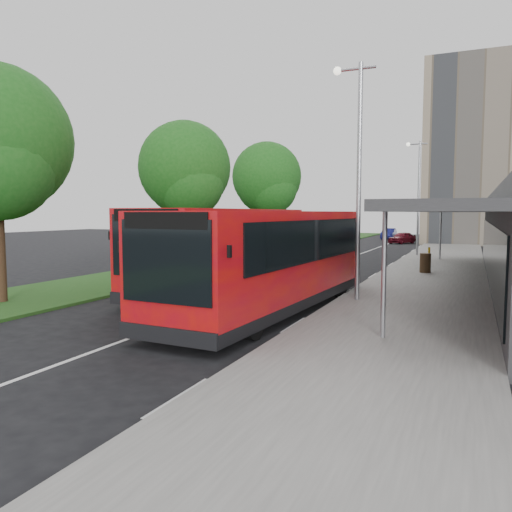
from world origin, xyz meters
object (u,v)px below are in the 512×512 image
at_px(lamp_post_near, 357,166).
at_px(bus_main, 273,260).
at_px(tree_mid, 185,174).
at_px(car_far, 389,234).
at_px(car_near, 402,238).
at_px(litter_bin, 425,263).
at_px(bus_second, 228,248).
at_px(tree_far, 267,181).
at_px(bollard, 429,254).
at_px(lamp_post_far, 417,190).

bearing_deg(lamp_post_near, bus_main, -133.42).
xyz_separation_m(tree_mid, car_far, (5.72, 36.00, -4.66)).
bearing_deg(car_near, bus_main, -64.52).
bearing_deg(litter_bin, lamp_post_near, -99.74).
height_order(bus_second, car_far, bus_second).
bearing_deg(tree_far, tree_mid, -90.00).
distance_m(tree_far, bollard, 13.91).
bearing_deg(tree_mid, lamp_post_far, 49.32).
relative_size(bus_second, litter_bin, 12.10).
bearing_deg(litter_bin, lamp_post_far, 98.15).
distance_m(tree_mid, bollard, 15.55).
bearing_deg(car_near, lamp_post_far, -54.96).
relative_size(tree_mid, bus_main, 0.72).
bearing_deg(car_near, bollard, -53.99).
height_order(litter_bin, bollard, litter_bin).
bearing_deg(bus_main, bollard, 82.10).
distance_m(lamp_post_near, bus_main, 4.40).
bearing_deg(litter_bin, car_far, 101.60).
relative_size(lamp_post_near, litter_bin, 8.28).
bearing_deg(tree_far, litter_bin, -38.12).
bearing_deg(bus_main, litter_bin, 75.09).
distance_m(lamp_post_near, bollard, 15.78).
bearing_deg(lamp_post_far, bollard, -75.28).
xyz_separation_m(bus_second, car_far, (0.17, 41.72, -1.04)).
xyz_separation_m(tree_mid, litter_bin, (12.69, 2.04, -4.67)).
xyz_separation_m(tree_far, litter_bin, (12.69, -9.96, -4.92)).
xyz_separation_m(lamp_post_near, car_far, (-5.41, 43.05, -4.07)).
distance_m(lamp_post_far, bus_main, 22.60).
relative_size(litter_bin, bollard, 1.10).
relative_size(lamp_post_near, bus_main, 0.70).
distance_m(tree_far, car_far, 25.16).
bearing_deg(litter_bin, bollard, 92.77).
relative_size(tree_far, bollard, 9.82).
distance_m(bus_main, bollard, 17.82).
bearing_deg(tree_mid, bus_main, -46.15).
relative_size(bus_main, car_near, 3.26).
bearing_deg(tree_mid, lamp_post_near, -32.36).
distance_m(tree_mid, car_near, 29.90).
xyz_separation_m(lamp_post_far, litter_bin, (1.56, -10.91, -4.08)).
xyz_separation_m(tree_mid, bus_second, (5.55, -5.72, -3.62)).
distance_m(lamp_post_near, lamp_post_far, 20.00).
height_order(tree_far, bus_second, tree_far).
height_order(bus_main, bollard, bus_main).
bearing_deg(lamp_post_far, lamp_post_near, -90.00).
distance_m(tree_mid, bus_second, 8.75).
xyz_separation_m(tree_far, car_far, (5.72, 24.00, -4.91)).
height_order(lamp_post_near, car_far, lamp_post_near).
relative_size(lamp_post_near, bus_second, 0.68).
distance_m(tree_far, bus_second, 18.96).
distance_m(lamp_post_far, litter_bin, 11.75).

